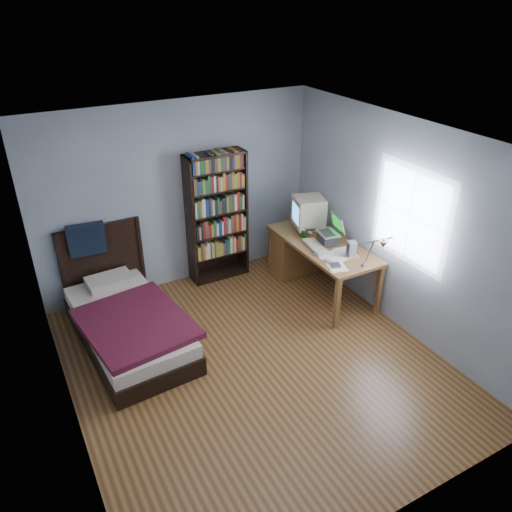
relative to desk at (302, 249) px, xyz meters
name	(u,v)px	position (x,y,z in m)	size (l,w,h in m)	color
room	(258,265)	(-1.48, -1.37, 0.83)	(4.20, 4.24, 2.50)	brown
desk	(302,249)	(0.00, 0.00, 0.00)	(0.75, 1.67, 0.73)	brown
crt_monitor	(308,211)	(0.05, -0.01, 0.58)	(0.50, 0.47, 0.47)	beige
laptop	(329,236)	(0.06, -0.50, 0.42)	(0.34, 0.34, 0.37)	#2D2D30
desk_lamp	(380,246)	(-0.03, -1.54, 0.76)	(0.22, 0.48, 0.56)	#99999E
keyboard	(316,246)	(-0.16, -0.52, 0.33)	(0.17, 0.44, 0.03)	#C0B3A0
speaker	(352,249)	(0.09, -0.93, 0.41)	(0.10, 0.10, 0.20)	gray
soda_can	(304,234)	(-0.13, -0.20, 0.37)	(0.06, 0.06, 0.11)	#083B0D
mouse	(310,232)	(0.01, -0.15, 0.33)	(0.06, 0.10, 0.03)	silver
phone_silver	(317,255)	(-0.27, -0.72, 0.32)	(0.05, 0.10, 0.02)	silver
phone_grey	(328,261)	(-0.25, -0.91, 0.32)	(0.05, 0.10, 0.02)	gray
external_drive	(335,265)	(-0.23, -1.04, 0.32)	(0.11, 0.11, 0.02)	gray
bookshelf	(217,217)	(-1.04, 0.57, 0.49)	(0.82, 0.30, 1.81)	black
bed	(126,320)	(-2.61, -0.23, -0.16)	(1.22, 2.11, 1.16)	black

